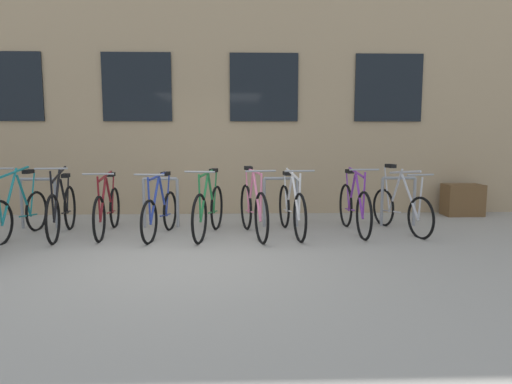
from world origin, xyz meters
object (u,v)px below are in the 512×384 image
at_px(bicycle_teal, 19,212).
at_px(bicycle_black, 62,210).
at_px(bicycle_pink, 253,209).
at_px(bicycle_white, 291,209).
at_px(bicycle_purple, 354,207).
at_px(bicycle_green, 209,210).
at_px(planter_box, 463,200).
at_px(bicycle_silver, 401,208).
at_px(bicycle_maroon, 107,210).
at_px(bicycle_blue, 160,212).

relative_size(bicycle_teal, bicycle_black, 0.94).
distance_m(bicycle_pink, bicycle_white, 0.61).
bearing_deg(bicycle_pink, bicycle_teal, -179.90).
relative_size(bicycle_purple, bicycle_white, 0.97).
xyz_separation_m(bicycle_teal, bicycle_green, (2.84, 0.02, 0.02)).
relative_size(bicycle_teal, planter_box, 2.38).
distance_m(bicycle_purple, bicycle_green, 2.29).
bearing_deg(bicycle_silver, bicycle_white, -176.40).
height_order(bicycle_maroon, bicycle_silver, bicycle_silver).
height_order(bicycle_purple, bicycle_maroon, bicycle_purple).
distance_m(bicycle_purple, bicycle_silver, 0.76).
height_order(bicycle_teal, bicycle_black, bicycle_teal).
distance_m(bicycle_teal, bicycle_maroon, 1.27).
xyz_separation_m(bicycle_pink, bicycle_teal, (-3.52, -0.01, -0.03)).
xyz_separation_m(bicycle_black, bicycle_green, (2.24, -0.06, 0.00)).
bearing_deg(bicycle_pink, planter_box, 21.62).
height_order(bicycle_maroon, planter_box, bicycle_maroon).
distance_m(bicycle_maroon, bicycle_silver, 4.63).
bearing_deg(bicycle_purple, bicycle_black, -178.84).
xyz_separation_m(bicycle_teal, bicycle_blue, (2.11, 0.00, -0.01)).
bearing_deg(bicycle_purple, bicycle_silver, 2.98).
xyz_separation_m(bicycle_pink, bicycle_black, (-2.92, 0.08, -0.01)).
distance_m(bicycle_pink, bicycle_blue, 1.42).
relative_size(bicycle_white, planter_box, 2.57).
relative_size(bicycle_maroon, bicycle_green, 1.01).
distance_m(bicycle_purple, planter_box, 2.86).
relative_size(bicycle_blue, bicycle_white, 0.89).
bearing_deg(bicycle_black, bicycle_maroon, 10.05).
relative_size(bicycle_silver, bicycle_green, 0.96).
relative_size(bicycle_pink, bicycle_blue, 1.10).
bearing_deg(bicycle_white, bicycle_blue, -177.15).
distance_m(bicycle_blue, planter_box, 5.72).
bearing_deg(bicycle_teal, planter_box, 12.04).
bearing_deg(bicycle_green, planter_box, 18.59).
bearing_deg(bicycle_purple, bicycle_pink, -173.94).
distance_m(bicycle_teal, bicycle_blue, 2.11).
bearing_deg(bicycle_silver, bicycle_pink, -174.92).
height_order(bicycle_purple, planter_box, bicycle_purple).
bearing_deg(bicycle_maroon, bicycle_silver, 0.18).
height_order(bicycle_teal, planter_box, bicycle_teal).
distance_m(bicycle_teal, bicycle_black, 0.61).
height_order(bicycle_pink, bicycle_maroon, bicycle_pink).
bearing_deg(bicycle_teal, bicycle_purple, 1.97).
height_order(bicycle_pink, bicycle_blue, bicycle_pink).
height_order(bicycle_pink, bicycle_green, bicycle_pink).
bearing_deg(bicycle_maroon, planter_box, 12.61).
relative_size(bicycle_pink, bicycle_green, 1.02).
relative_size(bicycle_teal, bicycle_green, 0.96).
bearing_deg(bicycle_maroon, bicycle_green, -6.48).
bearing_deg(bicycle_pink, bicycle_purple, 6.06).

